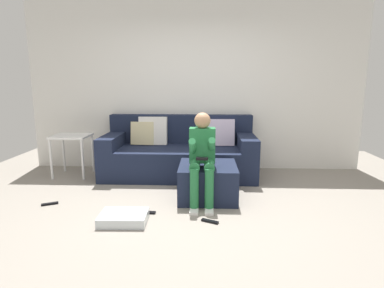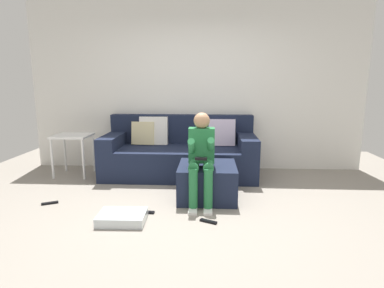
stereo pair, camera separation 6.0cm
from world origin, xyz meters
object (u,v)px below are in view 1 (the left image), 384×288
Objects in this scene: person_seated at (202,154)px; remote_near_ottoman at (210,221)px; ottoman at (208,181)px; remote_under_side_table at (50,204)px; storage_bin at (124,218)px; side_table at (72,142)px; remote_by_storage_bin at (149,213)px; couch_sectional at (179,154)px.

remote_near_ottoman is (0.09, -0.54, -0.60)m from person_seated.
remote_under_side_table is (-1.91, -0.33, -0.21)m from ottoman.
storage_bin is at bearing -151.97° from remote_near_ottoman.
ottoman is 0.45m from person_seated.
ottoman is 2.33m from side_table.
side_table is 4.50× the size of remote_by_storage_bin.
side_table reaches higher than ottoman.
remote_under_side_table is (-1.84, -0.13, -0.60)m from person_seated.
storage_bin reaches higher than remote_by_storage_bin.
couch_sectional is at bearing 76.14° from storage_bin.
ottoman is at bearing 117.12° from remote_near_ottoman.
couch_sectional is 4.77× the size of storage_bin.
person_seated is 5.77× the size of remote_under_side_table.
side_table is at bearing 156.98° from ottoman.
remote_near_ottoman is at bearing -80.26° from person_seated.
storage_bin reaches higher than remote_under_side_table.
side_table reaches higher than storage_bin.
person_seated is 5.81× the size of remote_near_ottoman.
side_table reaches higher than remote_near_ottoman.
ottoman is 0.88m from remote_by_storage_bin.
side_table is at bearing 139.30° from remote_by_storage_bin.
remote_near_ottoman is (0.91, 0.04, -0.04)m from storage_bin.
storage_bin is 1.12m from remote_under_side_table.
person_seated is at bearing 125.28° from remote_near_ottoman.
ottoman is at bearing 41.10° from storage_bin.
person_seated is at bearing -110.32° from ottoman.
remote_near_ottoman is (0.47, -1.77, -0.33)m from couch_sectional.
storage_bin is 2.60× the size of remote_near_ottoman.
remote_near_ottoman is at bearing -88.43° from ottoman.
couch_sectional is at bearing 130.35° from remote_near_ottoman.
remote_by_storage_bin is at bearing -44.58° from side_table.
ottoman is at bearing -66.51° from couch_sectional.
side_table is at bearing 126.25° from storage_bin.
remote_by_storage_bin and remote_under_side_table have the same top height.
storage_bin is at bearing -53.75° from side_table.
remote_under_side_table is (-1.25, 0.21, 0.00)m from remote_by_storage_bin.
storage_bin is 3.42× the size of remote_by_storage_bin.
storage_bin is 2.58× the size of remote_under_side_table.
person_seated is 7.66× the size of remote_by_storage_bin.
ottoman reaches higher than remote_by_storage_bin.
storage_bin is 2.14m from side_table.
ottoman reaches higher than remote_near_ottoman.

